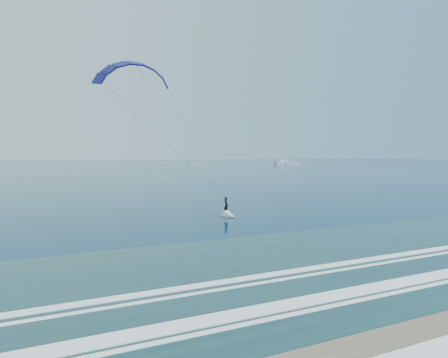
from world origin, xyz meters
TOP-DOWN VIEW (x-y plane):
  - ground at (0.00, 0.00)m, footprint 900.00×900.00m
  - kitesurfer_rig at (1.17, 27.16)m, footprint 16.08×6.83m
  - motor_yacht at (136.66, 209.91)m, footprint 13.67×3.65m
  - sailboat_3 at (67.95, 254.86)m, footprint 10.03×2.40m
  - sailboat_4 at (74.45, 210.06)m, footprint 8.80×2.40m
  - sailboat_5 at (129.99, 191.15)m, footprint 8.88×2.40m

SIDE VIEW (x-z plane):
  - ground at x=0.00m, z-range 0.00..0.00m
  - sailboat_5 at x=129.99m, z-range -5.32..6.69m
  - sailboat_4 at x=74.45m, z-range -5.32..6.68m
  - sailboat_3 at x=67.95m, z-range -6.04..7.42m
  - motor_yacht at x=136.66m, z-range -1.43..4.40m
  - kitesurfer_rig at x=1.17m, z-range 0.31..15.77m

